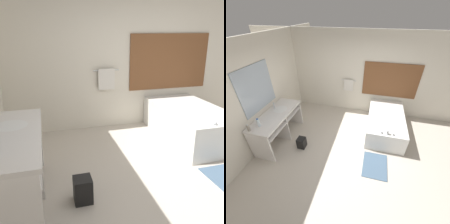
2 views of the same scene
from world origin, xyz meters
The scene contains 5 objects.
ground_plane centered at (0.00, 0.00, 0.00)m, with size 16.00×16.00×0.00m, color beige.
wall_back_with_blinds centered at (0.04, 2.23, 1.35)m, with size 7.40×0.13×2.70m.
vanity_counter centered at (-1.86, 0.18, 0.64)m, with size 0.65×1.61×0.86m.
bathtub centered at (1.03, 1.26, 0.31)m, with size 1.03×1.86×0.68m.
waste_bin centered at (-1.14, -0.01, 0.15)m, with size 0.21×0.21×0.30m.
Camera 1 is at (-1.47, -2.43, 1.90)m, focal length 40.00 mm.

